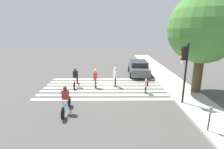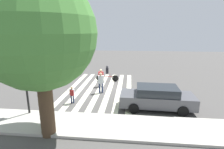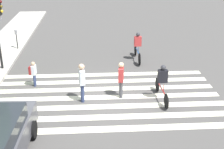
# 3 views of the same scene
# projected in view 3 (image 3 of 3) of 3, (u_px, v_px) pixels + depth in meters

# --- Properties ---
(ground_plane) EXTENTS (60.00, 60.00, 0.00)m
(ground_plane) POSITION_uv_depth(u_px,v_px,m) (107.00, 97.00, 13.70)
(ground_plane) COLOR #4C4947
(crosswalk_stripes) EXTENTS (5.48, 10.00, 0.01)m
(crosswalk_stripes) POSITION_uv_depth(u_px,v_px,m) (107.00, 97.00, 13.70)
(crosswalk_stripes) COLOR #F2EDCC
(crosswalk_stripes) RESTS_ON ground_plane
(parking_meter) EXTENTS (0.15, 0.15, 1.38)m
(parking_meter) POSITION_uv_depth(u_px,v_px,m) (16.00, 35.00, 19.16)
(parking_meter) COLOR black
(parking_meter) RESTS_ON ground_plane
(pedestrian_adult_yellow_jacket) EXTENTS (0.48, 0.28, 1.61)m
(pedestrian_adult_yellow_jacket) POSITION_uv_depth(u_px,v_px,m) (121.00, 78.00, 13.40)
(pedestrian_adult_yellow_jacket) COLOR #4C4C51
(pedestrian_adult_yellow_jacket) RESTS_ON ground_plane
(pedestrian_adult_tall_backpack) EXTENTS (0.36, 0.32, 1.21)m
(pedestrian_adult_tall_backpack) POSITION_uv_depth(u_px,v_px,m) (33.00, 72.00, 14.52)
(pedestrian_adult_tall_backpack) COLOR navy
(pedestrian_adult_tall_backpack) RESTS_ON ground_plane
(pedestrian_child_with_backpack) EXTENTS (0.50, 0.30, 1.69)m
(pedestrian_child_with_backpack) POSITION_uv_depth(u_px,v_px,m) (82.00, 80.00, 13.04)
(pedestrian_child_with_backpack) COLOR navy
(pedestrian_child_with_backpack) RESTS_ON ground_plane
(cyclist_near_curb) EXTENTS (2.25, 0.41, 1.59)m
(cyclist_near_curb) POSITION_uv_depth(u_px,v_px,m) (162.00, 81.00, 13.20)
(cyclist_near_curb) COLOR black
(cyclist_near_curb) RESTS_ON ground_plane
(cyclist_mid_street) EXTENTS (2.31, 0.40, 1.64)m
(cyclist_mid_street) POSITION_uv_depth(u_px,v_px,m) (138.00, 46.00, 17.65)
(cyclist_mid_street) COLOR black
(cyclist_mid_street) RESTS_ON ground_plane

